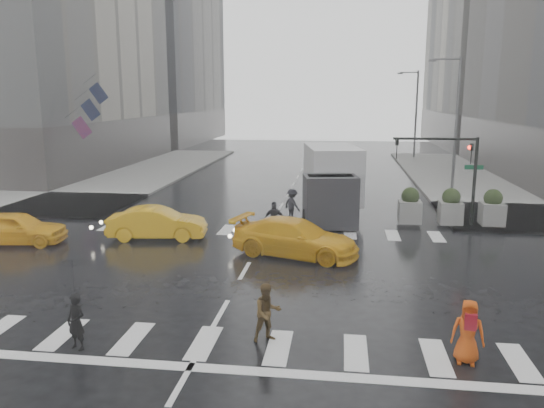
# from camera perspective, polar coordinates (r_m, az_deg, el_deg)

# --- Properties ---
(ground) EXTENTS (120.00, 120.00, 0.00)m
(ground) POSITION_cam_1_polar(r_m,az_deg,el_deg) (20.12, -2.95, -7.17)
(ground) COLOR black
(ground) RESTS_ON ground
(sidewalk_nw) EXTENTS (35.00, 35.00, 0.15)m
(sidewalk_nw) POSITION_cam_1_polar(r_m,az_deg,el_deg) (43.39, -24.63, 2.04)
(sidewalk_nw) COLOR gray
(sidewalk_nw) RESTS_ON ground
(road_markings) EXTENTS (18.00, 48.00, 0.01)m
(road_markings) POSITION_cam_1_polar(r_m,az_deg,el_deg) (20.11, -2.95, -7.16)
(road_markings) COLOR silver
(road_markings) RESTS_ON ground
(traffic_signal_pole) EXTENTS (4.45, 0.42, 4.50)m
(traffic_signal_pole) POSITION_cam_1_polar(r_m,az_deg,el_deg) (27.48, 19.05, 4.16)
(traffic_signal_pole) COLOR black
(traffic_signal_pole) RESTS_ON ground
(street_lamp_near) EXTENTS (2.15, 0.22, 9.00)m
(street_lamp_near) POSITION_cam_1_polar(r_m,az_deg,el_deg) (37.49, 19.05, 8.63)
(street_lamp_near) COLOR #59595B
(street_lamp_near) RESTS_ON ground
(street_lamp_far) EXTENTS (2.15, 0.22, 9.00)m
(street_lamp_far) POSITION_cam_1_polar(r_m,az_deg,el_deg) (57.22, 15.12, 9.65)
(street_lamp_far) COLOR #59595B
(street_lamp_far) RESTS_ON ground
(planter_west) EXTENTS (1.10, 1.10, 1.80)m
(planter_west) POSITION_cam_1_polar(r_m,az_deg,el_deg) (27.70, 14.60, -0.22)
(planter_west) COLOR gray
(planter_west) RESTS_ON ground
(planter_mid) EXTENTS (1.10, 1.10, 1.80)m
(planter_mid) POSITION_cam_1_polar(r_m,az_deg,el_deg) (28.02, 18.66, -0.32)
(planter_mid) COLOR gray
(planter_mid) RESTS_ON ground
(planter_east) EXTENTS (1.10, 1.10, 1.80)m
(planter_east) POSITION_cam_1_polar(r_m,az_deg,el_deg) (28.48, 22.61, -0.42)
(planter_east) COLOR gray
(planter_east) RESTS_ON ground
(flag_cluster) EXTENTS (2.87, 3.06, 4.69)m
(flag_cluster) POSITION_cam_1_polar(r_m,az_deg,el_deg) (41.62, -19.31, 9.80)
(flag_cluster) COLOR #59595B
(flag_cluster) RESTS_ON ground
(pedestrian_black) EXTENTS (1.22, 1.23, 2.43)m
(pedestrian_black) POSITION_cam_1_polar(r_m,az_deg,el_deg) (14.53, -20.57, -8.44)
(pedestrian_black) COLOR black
(pedestrian_black) RESTS_ON ground
(pedestrian_brown) EXTENTS (0.97, 0.90, 1.60)m
(pedestrian_brown) POSITION_cam_1_polar(r_m,az_deg,el_deg) (14.38, -0.50, -11.59)
(pedestrian_brown) COLOR #4E391B
(pedestrian_brown) RESTS_ON ground
(pedestrian_orange) EXTENTS (0.87, 0.64, 1.62)m
(pedestrian_orange) POSITION_cam_1_polar(r_m,az_deg,el_deg) (14.11, 20.33, -12.73)
(pedestrian_orange) COLOR #CF490E
(pedestrian_orange) RESTS_ON ground
(pedestrian_far_a) EXTENTS (1.04, 0.72, 1.66)m
(pedestrian_far_a) POSITION_cam_1_polar(r_m,az_deg,el_deg) (24.57, 0.25, -1.67)
(pedestrian_far_a) COLOR black
(pedestrian_far_a) RESTS_ON ground
(pedestrian_far_b) EXTENTS (1.20, 1.18, 1.67)m
(pedestrian_far_b) POSITION_cam_1_polar(r_m,az_deg,el_deg) (27.90, 2.19, -0.07)
(pedestrian_far_b) COLOR black
(pedestrian_far_b) RESTS_ON ground
(taxi_front) EXTENTS (4.47, 2.22, 1.46)m
(taxi_front) POSITION_cam_1_polar(r_m,az_deg,el_deg) (26.02, -25.85, -2.33)
(taxi_front) COLOR #F8B00D
(taxi_front) RESTS_ON ground
(taxi_mid) EXTENTS (4.60, 2.11, 1.46)m
(taxi_mid) POSITION_cam_1_polar(r_m,az_deg,el_deg) (24.85, -12.25, -2.03)
(taxi_mid) COLOR #F8B00D
(taxi_mid) RESTS_ON ground
(taxi_rear) EXTENTS (5.04, 3.34, 1.52)m
(taxi_rear) POSITION_cam_1_polar(r_m,az_deg,el_deg) (21.73, 2.53, -3.64)
(taxi_rear) COLOR #F8B00D
(taxi_rear) RESTS_ON ground
(box_truck) EXTENTS (2.65, 7.06, 3.75)m
(box_truck) POSITION_cam_1_polar(r_m,az_deg,el_deg) (28.62, 6.41, 2.53)
(box_truck) COLOR silver
(box_truck) RESTS_ON ground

